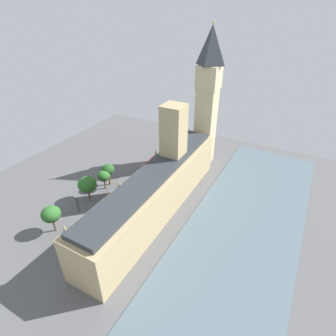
{
  "coord_description": "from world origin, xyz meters",
  "views": [
    {
      "loc": [
        -40.81,
        61.92,
        63.18
      ],
      "look_at": [
        1.0,
        -14.44,
        9.16
      ],
      "focal_mm": 28.66,
      "sensor_mm": 36.0,
      "label": 1
    }
  ],
  "objects": [
    {
      "name": "plane_tree_near_tower",
      "position": [
        21.63,
        23.93,
        6.91
      ],
      "size": [
        6.03,
        6.03,
        9.51
      ],
      "color": "brown",
      "rests_on": "ground"
    },
    {
      "name": "plane_tree_opposite_hall",
      "position": [
        22.84,
        -5.02,
        6.98
      ],
      "size": [
        5.1,
        5.1,
        9.21
      ],
      "color": "brown",
      "rests_on": "ground"
    },
    {
      "name": "car_silver_kerbside",
      "position": [
        13.57,
        -9.07,
        0.89
      ],
      "size": [
        1.93,
        4.66,
        1.74
      ],
      "rotation": [
        0.0,
        0.0,
        -0.01
      ],
      "color": "#B7B7BC",
      "rests_on": "ground"
    },
    {
      "name": "car_black_corner",
      "position": [
        11.97,
        24.36,
        0.89
      ],
      "size": [
        1.92,
        4.61,
        1.74
      ],
      "rotation": [
        0.0,
        0.0,
        3.13
      ],
      "color": "black",
      "rests_on": "ground"
    },
    {
      "name": "clock_tower",
      "position": [
        -2.77,
        -41.28,
        29.73
      ],
      "size": [
        8.7,
        8.7,
        57.44
      ],
      "color": "#CCBA8E",
      "rests_on": "ground"
    },
    {
      "name": "double_decker_bus_under_trees",
      "position": [
        13.53,
        -21.91,
        2.63
      ],
      "size": [
        3.2,
        10.64,
        4.75
      ],
      "rotation": [
        0.0,
        0.0,
        3.21
      ],
      "color": "red",
      "rests_on": "ground"
    },
    {
      "name": "street_lamp_slot_11",
      "position": [
        22.18,
        13.34,
        4.58
      ],
      "size": [
        0.56,
        0.56,
        6.59
      ],
      "color": "black",
      "rests_on": "ground"
    },
    {
      "name": "river_thames",
      "position": [
        -31.61,
        0.0,
        0.12
      ],
      "size": [
        34.92,
        127.6,
        0.25
      ],
      "primitive_type": "cube",
      "color": "slate",
      "rests_on": "ground"
    },
    {
      "name": "parliament_building",
      "position": [
        -2.0,
        -1.41,
        9.25
      ],
      "size": [
        13.21,
        71.78,
        34.89
      ],
      "color": "tan",
      "rests_on": "ground"
    },
    {
      "name": "plane_tree_trailing",
      "position": [
        23.35,
        6.16,
        6.68
      ],
      "size": [
        6.79,
        6.79,
        9.59
      ],
      "color": "brown",
      "rests_on": "ground"
    },
    {
      "name": "ground_plane",
      "position": [
        0.0,
        0.0,
        0.0
      ],
      "size": [
        141.78,
        141.78,
        0.0
      ],
      "primitive_type": "plane",
      "color": "#565659"
    },
    {
      "name": "street_lamp_slot_10",
      "position": [
        21.62,
        13.13,
        4.6
      ],
      "size": [
        0.56,
        0.56,
        6.62
      ],
      "color": "black",
      "rests_on": "ground"
    },
    {
      "name": "plane_tree_far_end",
      "position": [
        22.58,
        -1.98,
        5.85
      ],
      "size": [
        4.94,
        4.94,
        8.0
      ],
      "color": "brown",
      "rests_on": "ground"
    },
    {
      "name": "car_dark_green_midblock",
      "position": [
        12.09,
        16.53,
        0.89
      ],
      "size": [
        2.08,
        4.15,
        1.74
      ],
      "rotation": [
        0.0,
        0.0,
        3.19
      ],
      "color": "#19472D",
      "rests_on": "ground"
    },
    {
      "name": "double_decker_bus_by_river_gate",
      "position": [
        12.98,
        2.08,
        2.63
      ],
      "size": [
        2.87,
        10.56,
        4.75
      ],
      "rotation": [
        0.0,
        0.0,
        3.17
      ],
      "color": "red",
      "rests_on": "ground"
    },
    {
      "name": "pedestrian_leading",
      "position": [
        6.83,
        -17.75,
        0.68
      ],
      "size": [
        0.5,
        0.59,
        1.52
      ],
      "rotation": [
        0.0,
        0.0,
        3.34
      ],
      "color": "maroon",
      "rests_on": "ground"
    }
  ]
}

